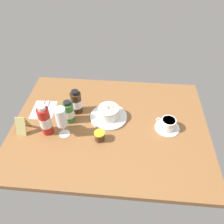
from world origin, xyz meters
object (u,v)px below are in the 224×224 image
object	(u,v)px
wine_glass	(61,118)
jam_jar	(99,136)
sauce_bottle_red	(45,121)
sauce_bottle_brown	(76,102)
sauce_bottle_green	(69,112)
menu_card	(22,124)
porridge_bowl	(109,113)
coffee_cup	(168,124)
cutlery_setting	(43,110)

from	to	relation	value
wine_glass	jam_jar	distance (cm)	21.77
sauce_bottle_red	sauce_bottle_brown	bearing A→B (deg)	-125.71
sauce_bottle_green	menu_card	distance (cm)	25.55
porridge_bowl	sauce_bottle_green	size ratio (longest dim) A/B	1.52
coffee_cup	sauce_bottle_brown	distance (cm)	53.59
porridge_bowl	sauce_bottle_red	xyz separation A→B (cm)	(32.03, 13.81, 5.25)
cutlery_setting	porridge_bowl	bearing A→B (deg)	176.44
jam_jar	sauce_bottle_red	distance (cm)	29.67
jam_jar	menu_card	xyz separation A→B (cm)	(42.42, -2.65, 2.17)
wine_glass	cutlery_setting	bearing A→B (deg)	-44.60
jam_jar	sauce_bottle_green	size ratio (longest dim) A/B	0.39
sauce_bottle_brown	sauce_bottle_red	size ratio (longest dim) A/B	0.82
coffee_cup	sauce_bottle_green	distance (cm)	55.54
sauce_bottle_brown	cutlery_setting	bearing A→B (deg)	3.87
cutlery_setting	wine_glass	bearing A→B (deg)	135.40
sauce_bottle_red	wine_glass	bearing A→B (deg)	174.48
coffee_cup	sauce_bottle_brown	xyz separation A→B (cm)	(52.70, -8.91, 3.96)
menu_card	sauce_bottle_green	bearing A→B (deg)	-157.04
coffee_cup	sauce_bottle_brown	size ratio (longest dim) A/B	0.89
cutlery_setting	menu_card	distance (cm)	18.10
jam_jar	menu_card	size ratio (longest dim) A/B	0.55
cutlery_setting	sauce_bottle_green	distance (cm)	20.26
coffee_cup	menu_card	distance (cm)	79.46
wine_glass	sauce_bottle_green	size ratio (longest dim) A/B	1.29
cutlery_setting	coffee_cup	bearing A→B (deg)	174.17
sauce_bottle_green	sauce_bottle_brown	distance (cm)	8.55
jam_jar	sauce_bottle_brown	size ratio (longest dim) A/B	0.36
jam_jar	sauce_bottle_green	bearing A→B (deg)	-33.65
cutlery_setting	jam_jar	bearing A→B (deg)	152.50
sauce_bottle_brown	sauce_bottle_red	bearing A→B (deg)	54.29
jam_jar	cutlery_setting	bearing A→B (deg)	-27.50
jam_jar	menu_card	distance (cm)	42.56
coffee_cup	sauce_bottle_red	bearing A→B (deg)	7.65
wine_glass	sauce_bottle_red	xyz separation A→B (cm)	(9.34, -0.90, -3.41)
menu_card	cutlery_setting	bearing A→B (deg)	-107.92
cutlery_setting	sauce_bottle_red	world-z (taller)	sauce_bottle_red
porridge_bowl	coffee_cup	size ratio (longest dim) A/B	1.57
jam_jar	sauce_bottle_brown	xyz separation A→B (cm)	(16.21, -20.69, 4.17)
jam_jar	porridge_bowl	bearing A→B (deg)	-100.43
cutlery_setting	sauce_bottle_red	xyz separation A→B (cm)	(-8.10, 16.30, 8.35)
sauce_bottle_brown	sauce_bottle_red	world-z (taller)	sauce_bottle_red
cutlery_setting	menu_card	world-z (taller)	menu_card
cutlery_setting	sauce_bottle_green	size ratio (longest dim) A/B	1.19
coffee_cup	menu_card	size ratio (longest dim) A/B	1.37
sauce_bottle_brown	menu_card	bearing A→B (deg)	34.54
sauce_bottle_brown	menu_card	xyz separation A→B (cm)	(26.21, 18.04, -2.00)
wine_glass	sauce_bottle_red	bearing A→B (deg)	-5.52
wine_glass	jam_jar	xyz separation A→B (cm)	(-19.60, 2.08, -9.24)
jam_jar	wine_glass	bearing A→B (deg)	-6.07
jam_jar	sauce_bottle_brown	distance (cm)	26.61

